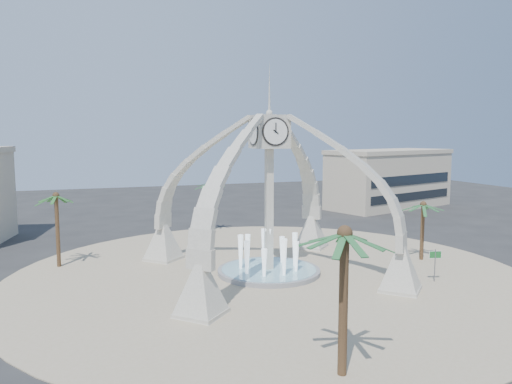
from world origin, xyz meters
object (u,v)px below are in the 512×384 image
object	(u,v)px
palm_north	(209,184)
palm_south	(345,236)
street_sign	(435,259)
fountain	(269,270)
palm_west	(56,197)
palm_east	(423,205)
clock_tower	(269,192)

from	to	relation	value
palm_north	palm_south	xyz separation A→B (m)	(-2.57, -34.54, 1.04)
palm_north	palm_south	bearing A→B (deg)	-94.25
palm_north	street_sign	world-z (taller)	palm_north
fountain	palm_south	distance (m)	17.87
palm_west	palm_south	bearing A→B (deg)	-62.19
palm_east	palm_north	xyz separation A→B (m)	(-14.24, 18.37, 0.59)
palm_east	palm_north	distance (m)	23.25
palm_west	fountain	bearing A→B (deg)	-26.17
palm_south	palm_east	bearing A→B (deg)	43.90
palm_east	street_sign	bearing A→B (deg)	-119.79
palm_south	street_sign	size ratio (longest dim) A/B	2.97
fountain	palm_north	xyz separation A→B (m)	(-0.22, 18.00, 5.12)
clock_tower	palm_south	distance (m)	16.78
palm_west	palm_north	xyz separation A→B (m)	(15.32, 10.36, -0.42)
palm_north	palm_south	distance (m)	34.65
clock_tower	palm_west	size ratio (longest dim) A/B	2.73
fountain	palm_west	size ratio (longest dim) A/B	1.22
palm_west	street_sign	size ratio (longest dim) A/B	2.65
clock_tower	palm_south	size ratio (longest dim) A/B	2.44
clock_tower	palm_east	world-z (taller)	clock_tower
clock_tower	palm_south	world-z (taller)	clock_tower
palm_east	palm_west	distance (m)	30.65
palm_east	street_sign	world-z (taller)	palm_east
palm_east	street_sign	xyz separation A→B (m)	(-3.30, -5.76, -3.04)
palm_west	palm_south	world-z (taller)	palm_south
fountain	palm_north	world-z (taller)	palm_north
palm_east	palm_south	world-z (taller)	palm_south
palm_north	street_sign	xyz separation A→B (m)	(10.95, -24.13, -3.64)
street_sign	palm_south	bearing A→B (deg)	-124.67
palm_west	palm_north	world-z (taller)	palm_west
fountain	palm_east	distance (m)	14.74
fountain	street_sign	size ratio (longest dim) A/B	3.22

